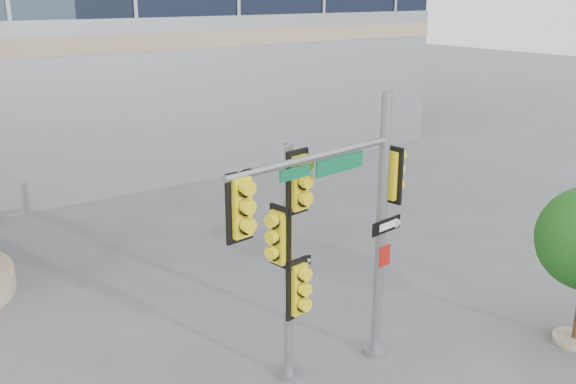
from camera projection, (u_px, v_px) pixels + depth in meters
main_signal_pole at (349, 210)px, 11.18m from camera, size 4.02×0.88×5.19m
secondary_signal_pole at (291, 249)px, 11.10m from camera, size 0.80×0.59×4.45m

